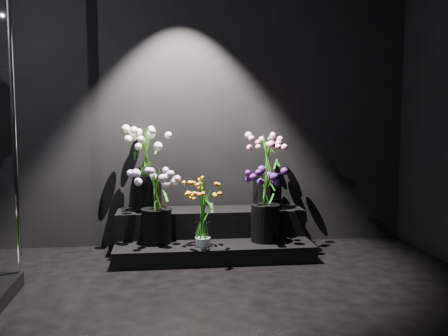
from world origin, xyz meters
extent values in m
plane|color=black|center=(0.00, 0.00, 0.00)|extent=(4.00, 4.00, 0.00)
plane|color=black|center=(0.00, 2.00, 1.40)|extent=(4.00, 0.00, 4.00)
cube|color=black|center=(0.08, 1.58, 0.07)|extent=(1.69, 0.75, 0.14)
cube|color=black|center=(0.08, 1.77, 0.26)|extent=(1.69, 0.38, 0.23)
cylinder|color=white|center=(-0.02, 1.36, 0.24)|extent=(0.13, 0.13, 0.20)
cylinder|color=black|center=(-0.41, 1.51, 0.29)|extent=(0.26, 0.26, 0.30)
cylinder|color=black|center=(0.53, 1.46, 0.30)|extent=(0.25, 0.25, 0.32)
cylinder|color=black|center=(-0.49, 1.78, 0.54)|extent=(0.26, 0.26, 0.32)
cylinder|color=black|center=(0.60, 1.76, 0.54)|extent=(0.27, 0.27, 0.32)
camera|label=1|loc=(-0.34, -2.71, 1.23)|focal=40.00mm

